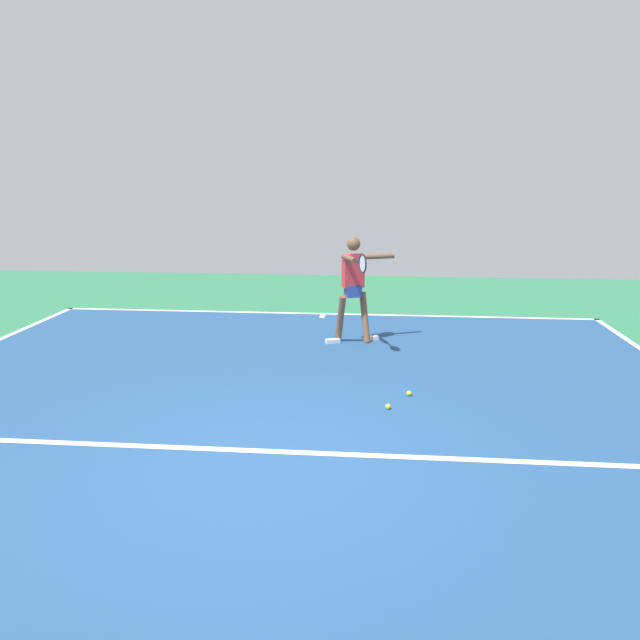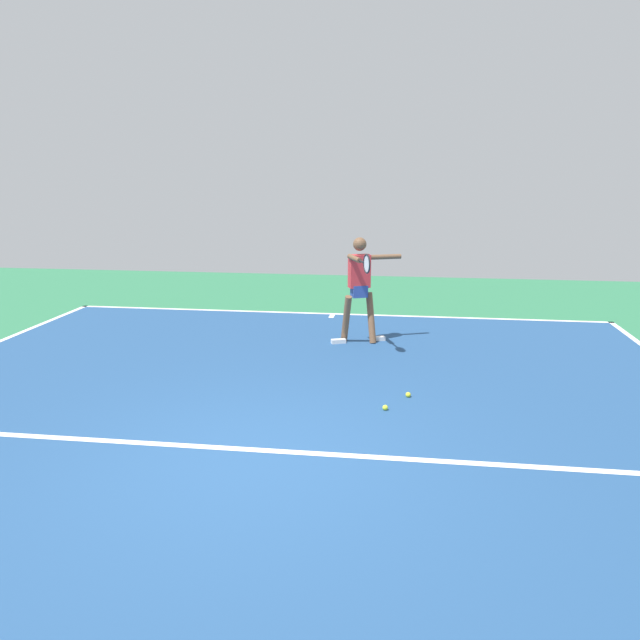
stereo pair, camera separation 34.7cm
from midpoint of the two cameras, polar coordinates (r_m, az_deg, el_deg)
name	(u,v)px [view 1 (the left image)]	position (r m, az deg, el deg)	size (l,w,h in m)	color
ground_plane	(265,462)	(6.23, -6.78, -12.90)	(22.89, 22.89, 0.00)	#2D754C
court_surface	(264,462)	(6.23, -6.78, -12.88)	(10.72, 13.26, 0.00)	navy
court_line_baseline_near	(323,314)	(12.41, -0.49, 0.58)	(10.72, 0.10, 0.01)	white
court_line_service	(269,451)	(6.44, -6.34, -11.96)	(8.04, 0.10, 0.01)	white
court_line_centre_mark	(322,316)	(12.21, -0.58, 0.37)	(0.10, 0.30, 0.01)	white
tennis_player	(354,283)	(10.12, 2.19, 3.45)	(1.12, 1.33, 1.76)	brown
tennis_ball_near_service_line	(388,406)	(7.48, 4.97, -7.97)	(0.07, 0.07, 0.07)	#CCE033
tennis_ball_far_corner	(409,393)	(7.93, 6.98, -6.75)	(0.07, 0.07, 0.07)	yellow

